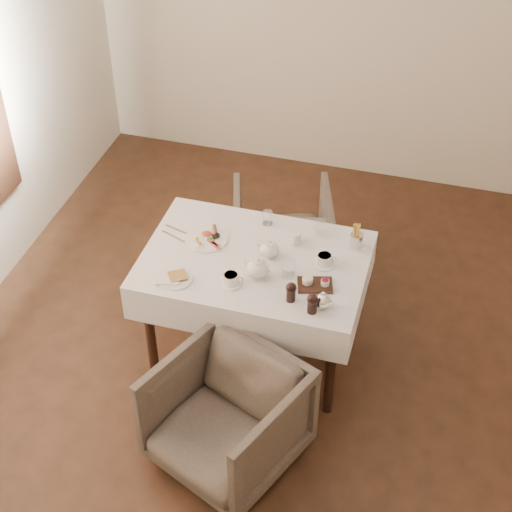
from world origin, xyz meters
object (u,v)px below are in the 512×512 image
at_px(table, 254,274).
at_px(breakfast_plate, 207,238).
at_px(teapot_centre, 270,249).
at_px(armchair_near, 227,418).
at_px(armchair_far, 282,233).

relative_size(table, breakfast_plate, 5.04).
distance_m(table, breakfast_plate, 0.35).
height_order(breakfast_plate, teapot_centre, teapot_centre).
height_order(table, breakfast_plate, breakfast_plate).
bearing_deg(teapot_centre, armchair_near, -76.44).
distance_m(armchair_near, breakfast_plate, 1.07).
relative_size(breakfast_plate, teapot_centre, 1.71).
bearing_deg(teapot_centre, armchair_far, 112.29).
distance_m(table, armchair_near, 0.86).
height_order(armchair_near, teapot_centre, teapot_centre).
relative_size(armchair_far, breakfast_plate, 2.65).
relative_size(table, armchair_far, 1.90).
height_order(table, teapot_centre, teapot_centre).
height_order(armchair_near, armchair_far, armchair_near).
distance_m(armchair_far, breakfast_plate, 0.91).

